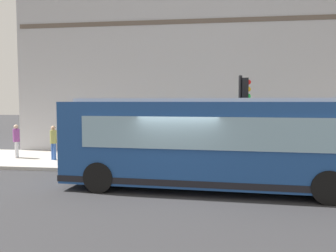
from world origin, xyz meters
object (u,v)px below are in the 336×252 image
(pedestrian_walking_along_curb, at_px, (53,140))
(city_bus_nearside, at_px, (212,143))
(pedestrian_by_light_pole, at_px, (16,139))
(pedestrian_near_building_entrance, at_px, (306,144))
(traffic_light_near_corner, at_px, (243,105))
(fire_hydrant, at_px, (199,149))
(newspaper_vending_box, at_px, (112,147))

(pedestrian_walking_along_curb, bearing_deg, city_bus_nearside, -118.23)
(pedestrian_by_light_pole, height_order, pedestrian_walking_along_curb, pedestrian_by_light_pole)
(pedestrian_by_light_pole, xyz_separation_m, pedestrian_near_building_entrance, (-0.16, -13.79, -0.03))
(city_bus_nearside, bearing_deg, pedestrian_near_building_entrance, -43.18)
(traffic_light_near_corner, bearing_deg, pedestrian_by_light_pole, 80.61)
(traffic_light_near_corner, bearing_deg, fire_hydrant, 27.71)
(pedestrian_by_light_pole, relative_size, pedestrian_near_building_entrance, 1.03)
(pedestrian_near_building_entrance, bearing_deg, fire_hydrant, 66.24)
(city_bus_nearside, distance_m, fire_hydrant, 6.54)
(traffic_light_near_corner, height_order, fire_hydrant, traffic_light_near_corner)
(pedestrian_walking_along_curb, bearing_deg, traffic_light_near_corner, -99.48)
(city_bus_nearside, bearing_deg, newspaper_vending_box, 41.87)
(pedestrian_near_building_entrance, distance_m, pedestrian_walking_along_curb, 11.67)
(fire_hydrant, bearing_deg, traffic_light_near_corner, -152.29)
(city_bus_nearside, relative_size, pedestrian_by_light_pole, 6.12)
(fire_hydrant, bearing_deg, pedestrian_walking_along_curb, 108.59)
(pedestrian_walking_along_curb, relative_size, newspaper_vending_box, 1.82)
(fire_hydrant, bearing_deg, newspaper_vending_box, 96.94)
(pedestrian_by_light_pole, bearing_deg, traffic_light_near_corner, -99.39)
(city_bus_nearside, relative_size, newspaper_vending_box, 11.29)
(traffic_light_near_corner, bearing_deg, city_bus_nearside, 156.00)
(newspaper_vending_box, bearing_deg, pedestrian_by_light_pole, 107.52)
(pedestrian_by_light_pole, height_order, pedestrian_near_building_entrance, pedestrian_by_light_pole)
(fire_hydrant, xyz_separation_m, pedestrian_by_light_pole, (-1.96, 8.96, 0.59))
(traffic_light_near_corner, bearing_deg, pedestrian_walking_along_curb, 80.52)
(pedestrian_near_building_entrance, xyz_separation_m, pedestrian_walking_along_curb, (-0.18, 11.67, 0.02))
(fire_hydrant, bearing_deg, pedestrian_near_building_entrance, -113.76)
(newspaper_vending_box, bearing_deg, fire_hydrant, -83.06)
(fire_hydrant, xyz_separation_m, newspaper_vending_box, (-0.54, 4.45, 0.09))
(city_bus_nearside, xyz_separation_m, pedestrian_by_light_pole, (4.44, 9.77, -0.45))
(traffic_light_near_corner, relative_size, newspaper_vending_box, 4.28)
(pedestrian_by_light_pole, distance_m, newspaper_vending_box, 4.75)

